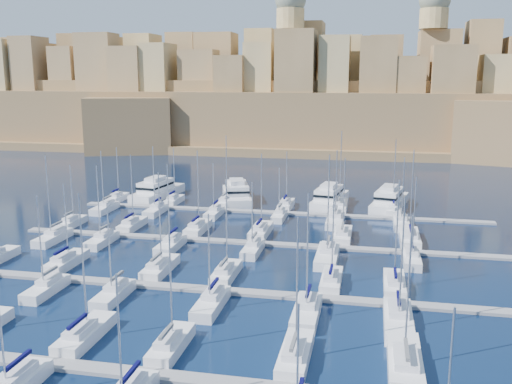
% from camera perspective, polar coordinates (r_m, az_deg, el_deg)
% --- Properties ---
extents(ground, '(600.00, 600.00, 0.00)m').
position_cam_1_polar(ground, '(86.61, -1.28, -7.12)').
color(ground, black).
rests_on(ground, ground).
extents(pontoon_near, '(84.00, 2.00, 0.40)m').
position_cam_1_polar(pontoon_near, '(56.65, -9.33, -17.71)').
color(pontoon_near, slate).
rests_on(pontoon_near, ground).
extents(pontoon_mid_near, '(84.00, 2.00, 0.40)m').
position_cam_1_polar(pontoon_mid_near, '(75.60, -3.34, -9.83)').
color(pontoon_mid_near, slate).
rests_on(pontoon_mid_near, ground).
extents(pontoon_mid_far, '(84.00, 2.00, 0.40)m').
position_cam_1_polar(pontoon_mid_far, '(95.86, 0.05, -5.13)').
color(pontoon_mid_far, slate).
rests_on(pontoon_mid_far, ground).
extents(pontoon_far, '(84.00, 2.00, 0.40)m').
position_cam_1_polar(pontoon_far, '(116.75, 2.21, -2.08)').
color(pontoon_far, slate).
rests_on(pontoon_far, ground).
extents(sailboat_2, '(2.84, 9.48, 16.28)m').
position_cam_1_polar(sailboat_2, '(65.15, -16.76, -13.43)').
color(sailboat_2, white).
rests_on(sailboat_2, ground).
extents(sailboat_3, '(2.58, 8.59, 12.80)m').
position_cam_1_polar(sailboat_3, '(61.02, -8.52, -14.86)').
color(sailboat_3, white).
rests_on(sailboat_3, ground).
extents(sailboat_4, '(2.81, 9.38, 14.88)m').
position_cam_1_polar(sailboat_4, '(58.56, 3.95, -15.93)').
color(sailboat_4, white).
rests_on(sailboat_4, ground).
extents(sailboat_5, '(3.18, 10.61, 15.48)m').
position_cam_1_polar(sailboat_5, '(58.84, 14.65, -16.14)').
color(sailboat_5, white).
rests_on(sailboat_5, ground).
extents(sailboat_13, '(2.73, 9.11, 12.61)m').
position_cam_1_polar(sailboat_13, '(89.63, -18.42, -6.59)').
color(sailboat_13, white).
rests_on(sailboat_13, ground).
extents(sailboat_14, '(2.81, 9.38, 14.77)m').
position_cam_1_polar(sailboat_14, '(83.59, -9.58, -7.44)').
color(sailboat_14, white).
rests_on(sailboat_14, ground).
extents(sailboat_15, '(2.66, 8.87, 14.23)m').
position_cam_1_polar(sailboat_15, '(80.46, -3.01, -8.06)').
color(sailboat_15, white).
rests_on(sailboat_15, ground).
extents(sailboat_16, '(2.62, 8.74, 13.51)m').
position_cam_1_polar(sailboat_16, '(78.19, 7.54, -8.75)').
color(sailboat_16, white).
rests_on(sailboat_16, ground).
extents(sailboat_17, '(2.75, 9.17, 14.95)m').
position_cam_1_polar(sailboat_17, '(78.32, 13.67, -8.94)').
color(sailboat_17, white).
rests_on(sailboat_17, ground).
extents(sailboat_19, '(2.48, 8.28, 13.47)m').
position_cam_1_polar(sailboat_19, '(79.66, -20.24, -9.01)').
color(sailboat_19, white).
rests_on(sailboat_19, ground).
extents(sailboat_20, '(2.54, 8.45, 12.48)m').
position_cam_1_polar(sailboat_20, '(75.21, -14.04, -9.86)').
color(sailboat_20, white).
rests_on(sailboat_20, ground).
extents(sailboat_21, '(2.73, 9.10, 12.30)m').
position_cam_1_polar(sailboat_21, '(70.55, -4.50, -10.99)').
color(sailboat_21, white).
rests_on(sailboat_21, ground).
extents(sailboat_22, '(2.90, 9.65, 15.29)m').
position_cam_1_polar(sailboat_22, '(68.19, 5.10, -11.80)').
color(sailboat_22, white).
rests_on(sailboat_22, ground).
extents(sailboat_23, '(3.15, 10.48, 15.44)m').
position_cam_1_polar(sailboat_23, '(67.58, 14.03, -12.34)').
color(sailboat_23, white).
rests_on(sailboat_23, ground).
extents(sailboat_24, '(2.27, 7.56, 11.85)m').
position_cam_1_polar(sailboat_24, '(112.59, -17.89, -2.89)').
color(sailboat_24, white).
rests_on(sailboat_24, ground).
extents(sailboat_25, '(2.61, 8.70, 13.99)m').
position_cam_1_polar(sailboat_25, '(107.85, -12.27, -3.20)').
color(sailboat_25, white).
rests_on(sailboat_25, ground).
extents(sailboat_26, '(2.78, 9.26, 15.04)m').
position_cam_1_polar(sailboat_26, '(103.75, -5.84, -3.57)').
color(sailboat_26, white).
rests_on(sailboat_26, ground).
extents(sailboat_27, '(2.95, 9.83, 14.75)m').
position_cam_1_polar(sailboat_27, '(101.25, 0.47, -3.89)').
color(sailboat_27, white).
rests_on(sailboat_27, ground).
extents(sailboat_28, '(2.90, 9.66, 14.45)m').
position_cam_1_polar(sailboat_28, '(99.51, 8.66, -4.31)').
color(sailboat_28, white).
rests_on(sailboat_28, ground).
extents(sailboat_29, '(3.24, 10.79, 16.02)m').
position_cam_1_polar(sailboat_29, '(100.17, 15.10, -4.46)').
color(sailboat_29, white).
rests_on(sailboat_29, ground).
extents(sailboat_30, '(2.70, 9.01, 15.15)m').
position_cam_1_polar(sailboat_30, '(103.20, -19.63, -4.28)').
color(sailboat_30, white).
rests_on(sailboat_30, ground).
extents(sailboat_31, '(2.57, 8.58, 13.75)m').
position_cam_1_polar(sailboat_31, '(99.15, -15.14, -4.65)').
color(sailboat_31, white).
rests_on(sailboat_31, ground).
extents(sailboat_32, '(2.69, 8.98, 14.35)m').
position_cam_1_polar(sailboat_32, '(94.22, -8.51, -5.22)').
color(sailboat_32, white).
rests_on(sailboat_32, ground).
extents(sailboat_33, '(2.46, 8.20, 11.94)m').
position_cam_1_polar(sailboat_33, '(90.95, -0.32, -5.72)').
color(sailboat_33, white).
rests_on(sailboat_33, ground).
extents(sailboat_34, '(3.24, 10.78, 16.71)m').
position_cam_1_polar(sailboat_34, '(88.14, 7.15, -6.34)').
color(sailboat_34, white).
rests_on(sailboat_34, ground).
extents(sailboat_35, '(2.51, 8.37, 13.64)m').
position_cam_1_polar(sailboat_35, '(89.32, 15.29, -6.46)').
color(sailboat_35, white).
rests_on(sailboat_35, ground).
extents(sailboat_36, '(2.26, 7.54, 12.42)m').
position_cam_1_polar(sailboat_36, '(132.06, -13.65, -0.57)').
color(sailboat_36, white).
rests_on(sailboat_36, ground).
extents(sailboat_37, '(2.31, 7.70, 12.53)m').
position_cam_1_polar(sailboat_37, '(127.09, -8.20, -0.82)').
color(sailboat_37, white).
rests_on(sailboat_37, ground).
extents(sailboat_38, '(2.67, 8.92, 15.49)m').
position_cam_1_polar(sailboat_38, '(124.23, -3.01, -0.99)').
color(sailboat_38, white).
rests_on(sailboat_38, ground).
extents(sailboat_39, '(2.61, 8.70, 12.40)m').
position_cam_1_polar(sailboat_39, '(121.54, 3.02, -1.29)').
color(sailboat_39, white).
rests_on(sailboat_39, ground).
extents(sailboat_40, '(3.19, 10.65, 16.82)m').
position_cam_1_polar(sailboat_40, '(121.36, 8.33, -1.39)').
color(sailboat_40, white).
rests_on(sailboat_40, ground).
extents(sailboat_41, '(2.85, 9.51, 15.38)m').
position_cam_1_polar(sailboat_41, '(120.75, 13.53, -1.67)').
color(sailboat_41, white).
rests_on(sailboat_41, ground).
extents(sailboat_42, '(2.67, 8.91, 13.04)m').
position_cam_1_polar(sailboat_42, '(122.50, -14.87, -1.56)').
color(sailboat_42, white).
rests_on(sailboat_42, ground).
extents(sailboat_43, '(2.53, 8.45, 14.25)m').
position_cam_1_polar(sailboat_43, '(118.23, -9.98, -1.81)').
color(sailboat_43, white).
rests_on(sailboat_43, ground).
extents(sailboat_44, '(2.38, 7.94, 11.15)m').
position_cam_1_polar(sailboat_44, '(114.59, -4.19, -2.11)').
color(sailboat_44, white).
rests_on(sailboat_44, ground).
extents(sailboat_45, '(2.26, 7.55, 10.68)m').
position_cam_1_polar(sailboat_45, '(111.99, 2.35, -2.41)').
color(sailboat_45, white).
rests_on(sailboat_45, ground).
extents(sailboat_46, '(3.09, 10.31, 14.50)m').
position_cam_1_polar(sailboat_46, '(109.50, 7.94, -2.81)').
color(sailboat_46, white).
rests_on(sailboat_46, ground).
extents(sailboat_47, '(2.76, 9.20, 13.52)m').
position_cam_1_polar(sailboat_47, '(110.01, 14.31, -3.01)').
color(sailboat_47, white).
rests_on(sailboat_47, ground).
extents(motor_yacht_a, '(7.62, 18.07, 5.25)m').
position_cam_1_polar(motor_yacht_a, '(133.69, -9.88, 0.18)').
color(motor_yacht_a, white).
rests_on(motor_yacht_a, ground).
extents(motor_yacht_b, '(10.76, 19.13, 5.25)m').
position_cam_1_polar(motor_yacht_b, '(128.45, -1.94, -0.12)').
color(motor_yacht_b, white).
rests_on(motor_yacht_b, ground).
extents(motor_yacht_c, '(7.69, 17.60, 5.25)m').
position_cam_1_polar(motor_yacht_c, '(124.69, 7.34, -0.57)').
color(motor_yacht_c, white).
rests_on(motor_yacht_c, ground).
extents(motor_yacht_d, '(8.80, 18.32, 5.25)m').
position_cam_1_polar(motor_yacht_d, '(124.74, 13.19, -0.78)').
color(motor_yacht_d, white).
rests_on(motor_yacht_d, ground).
extents(fortified_city, '(460.00, 108.95, 59.52)m').
position_cam_1_polar(fortified_city, '(236.31, 7.14, 8.34)').
color(fortified_city, brown).
rests_on(fortified_city, ground).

